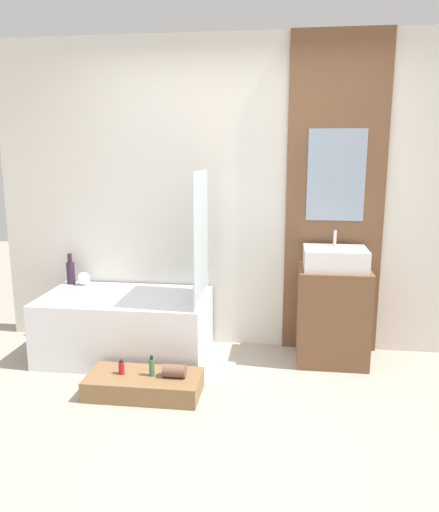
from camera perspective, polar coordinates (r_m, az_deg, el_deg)
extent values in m
plane|color=#A39989|center=(3.14, -0.70, -20.43)|extent=(12.00, 12.00, 0.00)
cube|color=silver|center=(4.24, 2.27, 6.82)|extent=(4.20, 0.06, 2.60)
cube|color=brown|center=(4.19, 13.05, 6.46)|extent=(0.79, 0.03, 2.60)
cube|color=#8C9EB2|center=(4.16, 13.20, 8.97)|extent=(0.46, 0.01, 0.73)
cube|color=white|center=(4.22, -10.65, -7.88)|extent=(1.34, 0.77, 0.52)
cube|color=silver|center=(4.14, -10.79, -4.52)|extent=(1.04, 0.54, 0.01)
cube|color=silver|center=(3.83, -2.17, 2.17)|extent=(0.01, 0.63, 1.01)
cube|color=olive|center=(3.66, -8.61, -14.31)|extent=(0.80, 0.38, 0.14)
cube|color=brown|center=(4.13, 12.78, -6.62)|extent=(0.55, 0.47, 0.77)
cube|color=white|center=(4.01, 13.09, -0.28)|extent=(0.49, 0.37, 0.16)
cylinder|color=silver|center=(4.08, 13.05, 2.01)|extent=(0.02, 0.02, 0.13)
cylinder|color=#2D1E33|center=(4.59, -16.63, -1.89)|extent=(0.07, 0.07, 0.19)
cylinder|color=#2D1E33|center=(4.56, -16.74, -0.23)|extent=(0.04, 0.04, 0.08)
sphere|color=white|center=(4.53, -15.29, -2.50)|extent=(0.11, 0.11, 0.11)
cylinder|color=#B21928|center=(3.65, -11.13, -12.46)|extent=(0.04, 0.04, 0.09)
cylinder|color=black|center=(3.63, -11.17, -11.71)|extent=(0.02, 0.02, 0.02)
cylinder|color=#38704C|center=(3.58, -7.74, -12.52)|extent=(0.04, 0.04, 0.12)
cylinder|color=black|center=(3.55, -7.77, -11.44)|extent=(0.02, 0.02, 0.03)
cylinder|color=brown|center=(3.55, -5.19, -12.94)|extent=(0.16, 0.09, 0.09)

